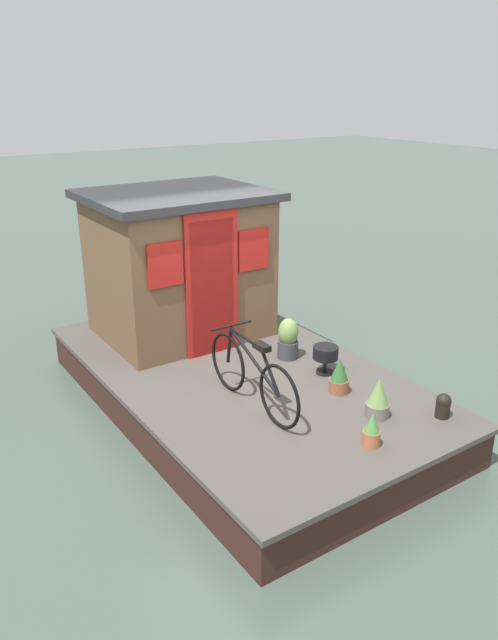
{
  "coord_description": "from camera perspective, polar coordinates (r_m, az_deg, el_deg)",
  "views": [
    {
      "loc": [
        -5.51,
        3.57,
        3.68
      ],
      "look_at": [
        -0.2,
        0.0,
        1.19
      ],
      "focal_mm": 34.28,
      "sensor_mm": 36.0,
      "label": 1
    }
  ],
  "objects": [
    {
      "name": "houseboat_cabin",
      "position": [
        8.12,
        -6.5,
        5.25
      ],
      "size": [
        1.85,
        2.24,
        1.92
      ],
      "color": "brown",
      "rests_on": "houseboat_deck"
    },
    {
      "name": "potted_plant_rosemary",
      "position": [
        7.53,
        3.67,
        -1.78
      ],
      "size": [
        0.26,
        0.26,
        0.52
      ],
      "color": "#38383D",
      "rests_on": "houseboat_deck"
    },
    {
      "name": "potted_plant_sage",
      "position": [
        6.78,
        8.43,
        -5.23
      ],
      "size": [
        0.22,
        0.22,
        0.4
      ],
      "color": "#935138",
      "rests_on": "houseboat_deck"
    },
    {
      "name": "potted_plant_lavender",
      "position": [
        6.37,
        11.97,
        -7.17
      ],
      "size": [
        0.24,
        0.24,
        0.43
      ],
      "color": "slate",
      "rests_on": "houseboat_deck"
    },
    {
      "name": "mooring_bollard",
      "position": [
        6.56,
        17.68,
        -7.57
      ],
      "size": [
        0.15,
        0.15,
        0.26
      ],
      "color": "black",
      "rests_on": "houseboat_deck"
    },
    {
      "name": "houseboat_deck",
      "position": [
        7.41,
        -0.87,
        -6.37
      ],
      "size": [
        5.1,
        2.93,
        0.49
      ],
      "color": "#4C4742",
      "rests_on": "ground_plane"
    },
    {
      "name": "charcoal_grill",
      "position": [
        7.17,
        7.16,
        -3.17
      ],
      "size": [
        0.3,
        0.3,
        0.34
      ],
      "color": "black",
      "rests_on": "houseboat_deck"
    },
    {
      "name": "ground_plane",
      "position": [
        7.53,
        -0.86,
        -8.05
      ],
      "size": [
        60.0,
        60.0,
        0.0
      ],
      "primitive_type": "plane",
      "color": "#47564C"
    },
    {
      "name": "bicycle",
      "position": [
        6.34,
        0.29,
        -5.14
      ],
      "size": [
        1.62,
        0.5,
        0.79
      ],
      "color": "black",
      "rests_on": "houseboat_deck"
    },
    {
      "name": "potted_plant_succulent",
      "position": [
        5.9,
        11.39,
        -10.07
      ],
      "size": [
        0.17,
        0.17,
        0.35
      ],
      "color": "#B2603D",
      "rests_on": "houseboat_deck"
    }
  ]
}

